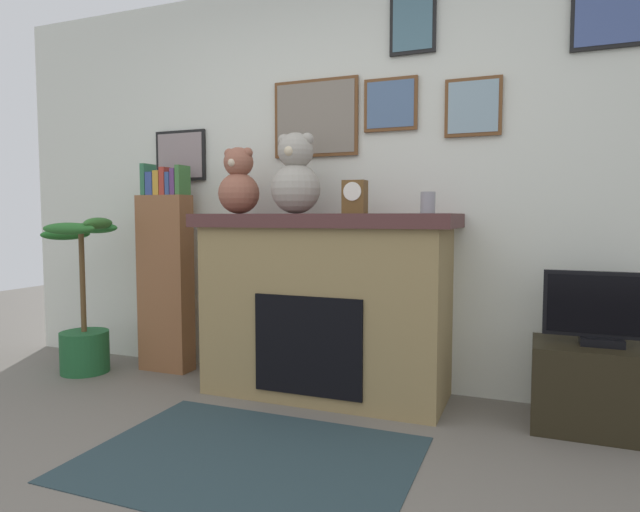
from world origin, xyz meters
TOP-DOWN VIEW (x-y plane):
  - back_wall at (0.00, 2.00)m, footprint 5.20×0.15m
  - fireplace at (0.01, 1.66)m, footprint 1.55×0.62m
  - bookshelf at (-1.22, 1.74)m, footprint 0.37×0.16m
  - potted_plant at (-1.72, 1.49)m, footprint 0.51×0.48m
  - tv_stand at (1.50, 1.64)m, footprint 0.64×0.40m
  - television at (1.50, 1.64)m, footprint 0.55×0.14m
  - area_rug at (0.01, 0.70)m, footprint 1.46×1.06m
  - candle_jar at (0.62, 1.64)m, footprint 0.08×0.08m
  - mantel_clock at (0.20, 1.64)m, footprint 0.13×0.10m
  - teddy_bear_brown at (-0.57, 1.64)m, footprint 0.26×0.26m
  - teddy_bear_cream at (-0.17, 1.64)m, footprint 0.30×0.30m

SIDE VIEW (x-z plane):
  - area_rug at x=0.01m, z-range 0.00..0.01m
  - tv_stand at x=1.50m, z-range 0.00..0.44m
  - potted_plant at x=-1.72m, z-range -0.15..0.92m
  - fireplace at x=0.01m, z-range 0.01..1.11m
  - television at x=1.50m, z-range 0.43..0.80m
  - bookshelf at x=-1.22m, z-range -0.05..1.40m
  - candle_jar at x=0.62m, z-range 1.10..1.22m
  - mantel_clock at x=0.20m, z-range 1.10..1.29m
  - teddy_bear_brown at x=-0.57m, z-range 1.08..1.50m
  - back_wall at x=0.00m, z-range 0.01..2.61m
  - teddy_bear_cream at x=-0.17m, z-range 1.08..1.56m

